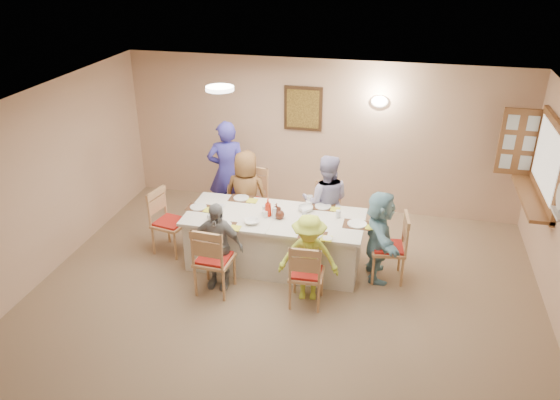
% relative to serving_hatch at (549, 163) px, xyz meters
% --- Properties ---
extents(ground, '(7.00, 7.00, 0.00)m').
position_rel_serving_hatch_xyz_m(ground, '(-3.21, -2.40, -1.50)').
color(ground, '#8F7451').
extents(room_walls, '(7.00, 7.00, 7.00)m').
position_rel_serving_hatch_xyz_m(room_walls, '(-3.21, -2.40, 0.01)').
color(room_walls, tan).
rests_on(room_walls, ground).
extents(wall_picture, '(0.62, 0.05, 0.72)m').
position_rel_serving_hatch_xyz_m(wall_picture, '(-3.51, 1.06, 0.20)').
color(wall_picture, '#442C17').
rests_on(wall_picture, room_walls).
extents(wall_sconce, '(0.26, 0.09, 0.18)m').
position_rel_serving_hatch_xyz_m(wall_sconce, '(-2.31, 1.04, 0.40)').
color(wall_sconce, white).
rests_on(wall_sconce, room_walls).
extents(ceiling_light, '(0.36, 0.36, 0.05)m').
position_rel_serving_hatch_xyz_m(ceiling_light, '(-4.21, -0.90, 0.97)').
color(ceiling_light, white).
rests_on(ceiling_light, room_walls).
extents(serving_hatch, '(0.06, 1.50, 1.15)m').
position_rel_serving_hatch_xyz_m(serving_hatch, '(0.00, 0.00, 0.00)').
color(serving_hatch, brown).
rests_on(serving_hatch, room_walls).
extents(hatch_sill, '(0.30, 1.50, 0.05)m').
position_rel_serving_hatch_xyz_m(hatch_sill, '(-0.12, 0.00, -0.53)').
color(hatch_sill, brown).
rests_on(hatch_sill, room_walls).
extents(shutter_door, '(0.55, 0.04, 1.00)m').
position_rel_serving_hatch_xyz_m(shutter_door, '(-0.26, 0.76, 0.00)').
color(shutter_door, brown).
rests_on(shutter_door, room_walls).
extents(dining_table, '(2.43, 1.03, 0.76)m').
position_rel_serving_hatch_xyz_m(dining_table, '(-3.51, -0.92, -1.12)').
color(dining_table, beige).
rests_on(dining_table, ground).
extents(chair_back_left, '(0.58, 0.58, 1.04)m').
position_rel_serving_hatch_xyz_m(chair_back_left, '(-4.11, -0.12, -0.98)').
color(chair_back_left, tan).
rests_on(chair_back_left, ground).
extents(chair_back_right, '(0.47, 0.47, 0.91)m').
position_rel_serving_hatch_xyz_m(chair_back_right, '(-2.91, -0.12, -1.05)').
color(chair_back_right, tan).
rests_on(chair_back_right, ground).
extents(chair_front_left, '(0.49, 0.49, 0.98)m').
position_rel_serving_hatch_xyz_m(chair_front_left, '(-4.11, -1.72, -1.01)').
color(chair_front_left, tan).
rests_on(chair_front_left, ground).
extents(chair_front_right, '(0.45, 0.45, 0.90)m').
position_rel_serving_hatch_xyz_m(chair_front_right, '(-2.91, -1.72, -1.05)').
color(chair_front_right, tan).
rests_on(chair_front_right, ground).
extents(chair_left_end, '(0.54, 0.54, 0.96)m').
position_rel_serving_hatch_xyz_m(chair_left_end, '(-5.06, -0.92, -1.02)').
color(chair_left_end, tan).
rests_on(chair_left_end, ground).
extents(chair_right_end, '(0.51, 0.51, 0.96)m').
position_rel_serving_hatch_xyz_m(chair_right_end, '(-1.96, -0.92, -1.02)').
color(chair_right_end, tan).
rests_on(chair_right_end, ground).
extents(diner_back_left, '(0.70, 0.48, 1.39)m').
position_rel_serving_hatch_xyz_m(diner_back_left, '(-4.11, -0.24, -0.81)').
color(diner_back_left, brown).
rests_on(diner_back_left, ground).
extents(diner_back_right, '(0.82, 0.70, 1.44)m').
position_rel_serving_hatch_xyz_m(diner_back_right, '(-2.91, -0.24, -0.78)').
color(diner_back_right, '#A39DC8').
rests_on(diner_back_right, ground).
extents(diner_front_left, '(0.73, 0.35, 1.21)m').
position_rel_serving_hatch_xyz_m(diner_front_left, '(-4.11, -1.60, -0.90)').
color(diner_front_left, gray).
rests_on(diner_front_left, ground).
extents(diner_front_right, '(0.86, 0.62, 1.17)m').
position_rel_serving_hatch_xyz_m(diner_front_right, '(-2.91, -1.60, -0.91)').
color(diner_front_right, '#CEE943').
rests_on(diner_front_right, ground).
extents(diner_right_end, '(1.31, 0.81, 1.27)m').
position_rel_serving_hatch_xyz_m(diner_right_end, '(-2.09, -0.92, -0.87)').
color(diner_right_end, '#8BC3D4').
rests_on(diner_right_end, ground).
extents(caregiver, '(0.86, 0.79, 1.68)m').
position_rel_serving_hatch_xyz_m(caregiver, '(-4.56, 0.23, -0.66)').
color(caregiver, '#3E3BB3').
rests_on(caregiver, ground).
extents(placemat_fl, '(0.33, 0.25, 0.01)m').
position_rel_serving_hatch_xyz_m(placemat_fl, '(-4.11, -1.34, -0.74)').
color(placemat_fl, '#472B19').
rests_on(placemat_fl, dining_table).
extents(plate_fl, '(0.24, 0.24, 0.01)m').
position_rel_serving_hatch_xyz_m(plate_fl, '(-4.11, -1.34, -0.73)').
color(plate_fl, white).
rests_on(plate_fl, dining_table).
extents(napkin_fl, '(0.15, 0.15, 0.01)m').
position_rel_serving_hatch_xyz_m(napkin_fl, '(-3.93, -1.39, -0.73)').
color(napkin_fl, yellow).
rests_on(napkin_fl, dining_table).
extents(placemat_fr, '(0.36, 0.27, 0.01)m').
position_rel_serving_hatch_xyz_m(placemat_fr, '(-2.91, -1.34, -0.74)').
color(placemat_fr, '#472B19').
rests_on(placemat_fr, dining_table).
extents(plate_fr, '(0.25, 0.25, 0.02)m').
position_rel_serving_hatch_xyz_m(plate_fr, '(-2.91, -1.34, -0.73)').
color(plate_fr, white).
rests_on(plate_fr, dining_table).
extents(napkin_fr, '(0.15, 0.15, 0.01)m').
position_rel_serving_hatch_xyz_m(napkin_fr, '(-2.73, -1.39, -0.73)').
color(napkin_fr, yellow).
rests_on(napkin_fr, dining_table).
extents(placemat_bl, '(0.34, 0.25, 0.01)m').
position_rel_serving_hatch_xyz_m(placemat_bl, '(-4.11, -0.50, -0.74)').
color(placemat_bl, '#472B19').
rests_on(placemat_bl, dining_table).
extents(plate_bl, '(0.22, 0.22, 0.01)m').
position_rel_serving_hatch_xyz_m(plate_bl, '(-4.11, -0.50, -0.73)').
color(plate_bl, white).
rests_on(plate_bl, dining_table).
extents(napkin_bl, '(0.15, 0.15, 0.01)m').
position_rel_serving_hatch_xyz_m(napkin_bl, '(-3.93, -0.55, -0.73)').
color(napkin_bl, yellow).
rests_on(napkin_bl, dining_table).
extents(placemat_br, '(0.33, 0.25, 0.01)m').
position_rel_serving_hatch_xyz_m(placemat_br, '(-2.91, -0.50, -0.74)').
color(placemat_br, '#472B19').
rests_on(placemat_br, dining_table).
extents(plate_br, '(0.23, 0.23, 0.01)m').
position_rel_serving_hatch_xyz_m(plate_br, '(-2.91, -0.50, -0.73)').
color(plate_br, white).
rests_on(plate_br, dining_table).
extents(napkin_br, '(0.13, 0.13, 0.01)m').
position_rel_serving_hatch_xyz_m(napkin_br, '(-2.73, -0.55, -0.73)').
color(napkin_br, yellow).
rests_on(napkin_br, dining_table).
extents(placemat_le, '(0.32, 0.24, 0.01)m').
position_rel_serving_hatch_xyz_m(placemat_le, '(-4.61, -0.92, -0.74)').
color(placemat_le, '#472B19').
rests_on(placemat_le, dining_table).
extents(plate_le, '(0.23, 0.23, 0.01)m').
position_rel_serving_hatch_xyz_m(plate_le, '(-4.61, -0.92, -0.73)').
color(plate_le, white).
rests_on(plate_le, dining_table).
extents(napkin_le, '(0.15, 0.15, 0.01)m').
position_rel_serving_hatch_xyz_m(napkin_le, '(-4.43, -0.97, -0.73)').
color(napkin_le, yellow).
rests_on(napkin_le, dining_table).
extents(placemat_re, '(0.36, 0.27, 0.01)m').
position_rel_serving_hatch_xyz_m(placemat_re, '(-2.39, -0.92, -0.74)').
color(placemat_re, '#472B19').
rests_on(placemat_re, dining_table).
extents(plate_re, '(0.25, 0.25, 0.02)m').
position_rel_serving_hatch_xyz_m(plate_re, '(-2.39, -0.92, -0.73)').
color(plate_re, white).
rests_on(plate_re, dining_table).
extents(napkin_re, '(0.13, 0.13, 0.01)m').
position_rel_serving_hatch_xyz_m(napkin_re, '(-2.21, -0.97, -0.73)').
color(napkin_re, yellow).
rests_on(napkin_re, dining_table).
extents(teacup_a, '(0.18, 0.18, 0.08)m').
position_rel_serving_hatch_xyz_m(teacup_a, '(-4.31, -1.23, -0.70)').
color(teacup_a, white).
rests_on(teacup_a, dining_table).
extents(teacup_b, '(0.11, 0.11, 0.09)m').
position_rel_serving_hatch_xyz_m(teacup_b, '(-3.12, -0.36, -0.70)').
color(teacup_b, white).
rests_on(teacup_b, dining_table).
extents(bowl_a, '(0.35, 0.35, 0.05)m').
position_rel_serving_hatch_xyz_m(bowl_a, '(-3.75, -1.19, -0.72)').
color(bowl_a, white).
rests_on(bowl_a, dining_table).
extents(bowl_b, '(0.33, 0.33, 0.07)m').
position_rel_serving_hatch_xyz_m(bowl_b, '(-3.12, -0.67, -0.71)').
color(bowl_b, white).
rests_on(bowl_b, dining_table).
extents(condiment_ketchup, '(0.10, 0.10, 0.25)m').
position_rel_serving_hatch_xyz_m(condiment_ketchup, '(-3.59, -0.93, -0.61)').
color(condiment_ketchup, red).
rests_on(condiment_ketchup, dining_table).
extents(condiment_brown, '(0.12, 0.13, 0.18)m').
position_rel_serving_hatch_xyz_m(condiment_brown, '(-3.48, -0.90, -0.65)').
color(condiment_brown, '#492013').
rests_on(condiment_brown, dining_table).
extents(condiment_malt, '(0.17, 0.17, 0.17)m').
position_rel_serving_hatch_xyz_m(condiment_malt, '(-3.42, -0.97, -0.66)').
color(condiment_malt, '#492013').
rests_on(condiment_malt, dining_table).
extents(drinking_glass, '(0.07, 0.07, 0.10)m').
position_rel_serving_hatch_xyz_m(drinking_glass, '(-3.66, -0.87, -0.68)').
color(drinking_glass, silver).
rests_on(drinking_glass, dining_table).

